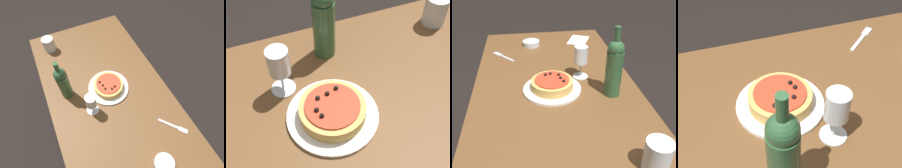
{
  "view_description": "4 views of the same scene",
  "coord_description": "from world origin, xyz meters",
  "views": [
    {
      "loc": [
        0.51,
        -0.21,
        1.74
      ],
      "look_at": [
        -0.05,
        0.05,
        0.75
      ],
      "focal_mm": 28.0,
      "sensor_mm": 36.0,
      "label": 1
    },
    {
      "loc": [
        0.12,
        0.51,
        1.49
      ],
      "look_at": [
        -0.08,
        -0.01,
        0.82
      ],
      "focal_mm": 50.0,
      "sensor_mm": 36.0,
      "label": 2
    },
    {
      "loc": [
        -1.09,
        0.12,
        1.37
      ],
      "look_at": [
        -0.05,
        -0.04,
        0.74
      ],
      "focal_mm": 42.0,
      "sensor_mm": 36.0,
      "label": 3
    },
    {
      "loc": [
        -0.23,
        -0.62,
        1.42
      ],
      "look_at": [
        -0.03,
        0.01,
        0.81
      ],
      "focal_mm": 50.0,
      "sensor_mm": 36.0,
      "label": 4
    }
  ],
  "objects": [
    {
      "name": "pizza",
      "position": [
        -0.05,
        0.02,
        0.75
      ],
      "size": [
        0.19,
        0.19,
        0.06
      ],
      "color": "tan",
      "rests_on": "dinner_plate"
    },
    {
      "name": "wine_bottle",
      "position": [
        -0.12,
        -0.25,
        0.85
      ],
      "size": [
        0.07,
        0.07,
        0.32
      ],
      "color": "#2D5633",
      "rests_on": "dining_table"
    },
    {
      "name": "wine_glass",
      "position": [
        0.05,
        -0.14,
        0.83
      ],
      "size": [
        0.08,
        0.08,
        0.17
      ],
      "color": "silver",
      "rests_on": "dining_table"
    },
    {
      "name": "dinner_plate",
      "position": [
        -0.05,
        0.02,
        0.72
      ],
      "size": [
        0.27,
        0.27,
        0.01
      ],
      "color": "white",
      "rests_on": "dining_table"
    },
    {
      "name": "dining_table",
      "position": [
        0.0,
        0.0,
        0.63
      ],
      "size": [
        1.49,
        0.78,
        0.72
      ],
      "color": "brown",
      "rests_on": "ground_plane"
    },
    {
      "name": "water_cup",
      "position": [
        -0.57,
        -0.25,
        0.77
      ],
      "size": [
        0.09,
        0.09,
        0.11
      ],
      "color": "silver",
      "rests_on": "dining_table"
    },
    {
      "name": "fork",
      "position": [
        0.36,
        0.27,
        0.72
      ],
      "size": [
        0.15,
        0.13,
        0.0
      ],
      "rotation": [
        0.0,
        0.0,
        0.7
      ],
      "color": "silver",
      "rests_on": "dining_table"
    },
    {
      "name": "ground_plane",
      "position": [
        0.0,
        0.0,
        0.0
      ],
      "size": [
        14.0,
        14.0,
        0.0
      ],
      "primitive_type": "plane",
      "color": "black"
    },
    {
      "name": "side_bowl",
      "position": [
        0.51,
        0.09,
        0.73
      ],
      "size": [
        0.11,
        0.11,
        0.03
      ],
      "color": "silver",
      "rests_on": "dining_table"
    }
  ]
}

